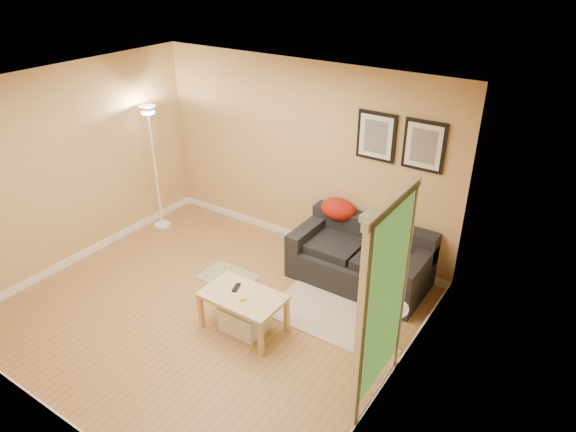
# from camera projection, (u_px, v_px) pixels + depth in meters

# --- Properties ---
(floor) EXTENTS (4.50, 4.50, 0.00)m
(floor) POSITION_uv_depth(u_px,v_px,m) (210.00, 310.00, 6.14)
(floor) COLOR #A17445
(floor) RESTS_ON ground
(ceiling) EXTENTS (4.50, 4.50, 0.00)m
(ceiling) POSITION_uv_depth(u_px,v_px,m) (191.00, 92.00, 4.93)
(ceiling) COLOR white
(ceiling) RESTS_ON wall_back
(wall_back) EXTENTS (4.50, 0.00, 4.50)m
(wall_back) POSITION_uv_depth(u_px,v_px,m) (301.00, 157.00, 7.00)
(wall_back) COLOR tan
(wall_back) RESTS_ON ground
(wall_front) EXTENTS (4.50, 0.00, 4.50)m
(wall_front) POSITION_uv_depth(u_px,v_px,m) (29.00, 310.00, 4.06)
(wall_front) COLOR tan
(wall_front) RESTS_ON ground
(wall_left) EXTENTS (0.00, 4.00, 4.00)m
(wall_left) POSITION_uv_depth(u_px,v_px,m) (71.00, 168.00, 6.64)
(wall_left) COLOR tan
(wall_left) RESTS_ON ground
(wall_right) EXTENTS (0.00, 4.00, 4.00)m
(wall_right) POSITION_uv_depth(u_px,v_px,m) (397.00, 280.00, 4.42)
(wall_right) COLOR tan
(wall_right) RESTS_ON ground
(baseboard_back) EXTENTS (4.50, 0.02, 0.10)m
(baseboard_back) POSITION_uv_depth(u_px,v_px,m) (300.00, 237.00, 7.58)
(baseboard_back) COLOR white
(baseboard_back) RESTS_ON ground
(baseboard_front) EXTENTS (4.50, 0.02, 0.10)m
(baseboard_front) POSITION_uv_depth(u_px,v_px,m) (62.00, 420.00, 4.65)
(baseboard_front) COLOR white
(baseboard_front) RESTS_ON ground
(baseboard_left) EXTENTS (0.02, 4.00, 0.10)m
(baseboard_left) POSITION_uv_depth(u_px,v_px,m) (89.00, 251.00, 7.22)
(baseboard_left) COLOR white
(baseboard_left) RESTS_ON ground
(baseboard_right) EXTENTS (0.02, 4.00, 0.10)m
(baseboard_right) POSITION_uv_depth(u_px,v_px,m) (384.00, 386.00, 5.01)
(baseboard_right) COLOR white
(baseboard_right) RESTS_ON ground
(sofa) EXTENTS (1.70, 0.90, 0.75)m
(sofa) POSITION_uv_depth(u_px,v_px,m) (360.00, 256.00, 6.50)
(sofa) COLOR black
(sofa) RESTS_ON ground
(red_throw) EXTENTS (0.48, 0.36, 0.28)m
(red_throw) POSITION_uv_depth(u_px,v_px,m) (338.00, 209.00, 6.78)
(red_throw) COLOR #A6230F
(red_throw) RESTS_ON sofa
(plaid_throw) EXTENTS (0.45, 0.32, 0.10)m
(plaid_throw) POSITION_uv_depth(u_px,v_px,m) (378.00, 220.00, 6.48)
(plaid_throw) COLOR tan
(plaid_throw) RESTS_ON sofa
(framed_print_left) EXTENTS (0.50, 0.04, 0.60)m
(framed_print_left) POSITION_uv_depth(u_px,v_px,m) (376.00, 136.00, 6.22)
(framed_print_left) COLOR black
(framed_print_left) RESTS_ON wall_back
(framed_print_right) EXTENTS (0.50, 0.04, 0.60)m
(framed_print_right) POSITION_uv_depth(u_px,v_px,m) (424.00, 146.00, 5.93)
(framed_print_right) COLOR black
(framed_print_right) RESTS_ON wall_back
(area_rug) EXTENTS (1.25, 0.85, 0.01)m
(area_rug) POSITION_uv_depth(u_px,v_px,m) (325.00, 313.00, 6.08)
(area_rug) COLOR beige
(area_rug) RESTS_ON ground
(green_runner) EXTENTS (0.70, 0.50, 0.01)m
(green_runner) POSITION_uv_depth(u_px,v_px,m) (228.00, 277.00, 6.73)
(green_runner) COLOR #668C4C
(green_runner) RESTS_ON ground
(coffee_table) EXTENTS (1.02, 0.78, 0.45)m
(coffee_table) POSITION_uv_depth(u_px,v_px,m) (243.00, 311.00, 5.75)
(coffee_table) COLOR #DCB886
(coffee_table) RESTS_ON ground
(remote_control) EXTENTS (0.10, 0.17, 0.02)m
(remote_control) POSITION_uv_depth(u_px,v_px,m) (236.00, 287.00, 5.75)
(remote_control) COLOR black
(remote_control) RESTS_ON coffee_table
(tape_roll) EXTENTS (0.07, 0.07, 0.03)m
(tape_roll) POSITION_uv_depth(u_px,v_px,m) (243.00, 299.00, 5.56)
(tape_roll) COLOR yellow
(tape_roll) RESTS_ON coffee_table
(storage_bin) EXTENTS (0.49, 0.35, 0.30)m
(storage_bin) POSITION_uv_depth(u_px,v_px,m) (244.00, 319.00, 5.76)
(storage_bin) COLOR white
(storage_bin) RESTS_ON ground
(side_table) EXTENTS (0.36, 0.36, 0.55)m
(side_table) POSITION_uv_depth(u_px,v_px,m) (389.00, 328.00, 5.43)
(side_table) COLOR white
(side_table) RESTS_ON ground
(book_stack) EXTENTS (0.22, 0.28, 0.08)m
(book_stack) POSITION_uv_depth(u_px,v_px,m) (389.00, 304.00, 5.28)
(book_stack) COLOR #386BA8
(book_stack) RESTS_ON side_table
(floor_lamp) EXTENTS (0.25, 0.25, 1.89)m
(floor_lamp) POSITION_uv_depth(u_px,v_px,m) (156.00, 172.00, 7.57)
(floor_lamp) COLOR white
(floor_lamp) RESTS_ON ground
(doorway) EXTENTS (0.12, 1.01, 2.13)m
(doorway) POSITION_uv_depth(u_px,v_px,m) (382.00, 312.00, 4.47)
(doorway) COLOR white
(doorway) RESTS_ON ground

